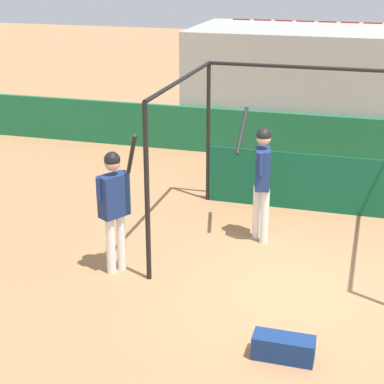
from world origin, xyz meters
The scene contains 7 objects.
ground_plane centered at (0.00, 0.00, 0.00)m, with size 60.00×60.00×0.00m, color #A8754C.
outfield_wall centered at (0.00, 5.96, 0.52)m, with size 24.00×0.12×1.03m.
bleacher_section centered at (0.00, 7.62, 1.35)m, with size 7.05×3.20×2.71m.
batting_cage centered at (-0.24, 2.38, 1.11)m, with size 3.67×3.29×2.57m.
player_batter centered at (-0.79, 1.50, 1.14)m, with size 0.57×0.85×2.03m.
player_waiting centered at (-2.56, -0.12, 1.09)m, with size 0.54×0.76×2.05m.
equipment_bag centered at (0.07, -1.60, 0.14)m, with size 0.70×0.28×0.28m.
Camera 1 is at (0.80, -7.81, 4.34)m, focal length 60.00 mm.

